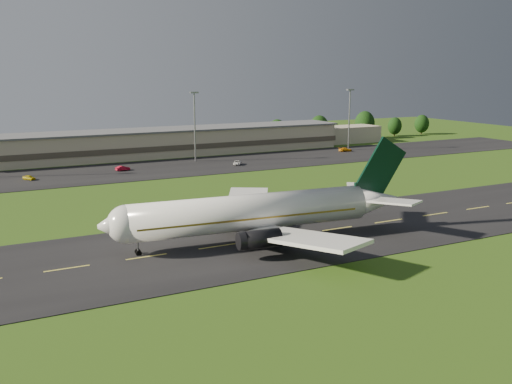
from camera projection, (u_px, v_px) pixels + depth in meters
name	position (u px, v px, depth m)	size (l,w,h in m)	color
ground	(337.00, 229.00, 96.24)	(360.00, 360.00, 0.00)	#284912
taxiway	(337.00, 229.00, 96.23)	(220.00, 30.00, 0.10)	black
apron	(189.00, 166.00, 159.08)	(260.00, 30.00, 0.10)	black
airliner	(256.00, 213.00, 88.37)	(51.27, 42.01, 15.57)	white
terminal	(181.00, 142.00, 182.20)	(145.00, 16.00, 8.40)	#BAAE8E
light_mast_centre	(195.00, 118.00, 165.63)	(2.40, 1.20, 20.35)	gray
light_mast_east	(349.00, 112.00, 189.90)	(2.40, 1.20, 20.35)	gray
tree_line	(248.00, 132.00, 203.63)	(198.84, 9.27, 10.74)	black
service_vehicle_a	(29.00, 178.00, 139.11)	(1.37, 3.42, 1.16)	gold
service_vehicle_b	(123.00, 168.00, 152.10)	(1.34, 3.84, 1.27)	#A00A21
service_vehicle_c	(237.00, 163.00, 161.45)	(1.98, 4.29, 1.19)	silver
service_vehicle_d	(345.00, 150.00, 188.28)	(1.81, 4.44, 1.29)	orange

